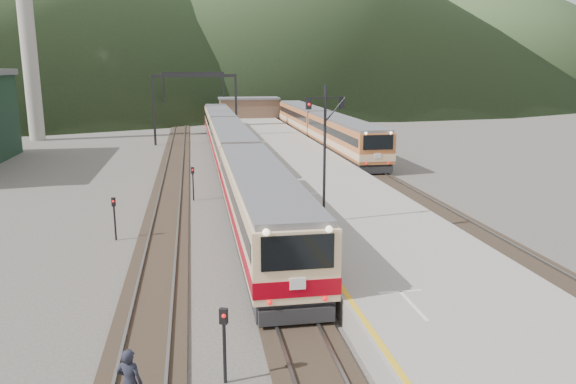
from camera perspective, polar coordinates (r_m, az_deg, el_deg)
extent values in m
cube|color=black|center=(51.41, -5.89, 2.76)|extent=(2.60, 200.00, 0.12)
cube|color=slate|center=(51.36, -6.70, 2.84)|extent=(0.10, 200.00, 0.14)
cube|color=slate|center=(51.45, -5.10, 2.89)|extent=(0.10, 200.00, 0.14)
cube|color=black|center=(51.34, -11.47, 2.56)|extent=(2.60, 200.00, 0.12)
cube|color=slate|center=(51.35, -12.28, 2.63)|extent=(0.10, 200.00, 0.14)
cube|color=slate|center=(51.30, -10.67, 2.70)|extent=(0.10, 200.00, 0.14)
cube|color=black|center=(53.40, 6.53, 3.11)|extent=(2.60, 200.00, 0.12)
cube|color=slate|center=(53.19, 5.79, 3.20)|extent=(0.10, 200.00, 0.14)
cube|color=slate|center=(53.58, 7.27, 3.23)|extent=(0.10, 200.00, 0.14)
cube|color=gray|center=(50.06, 0.67, 3.07)|extent=(8.00, 100.00, 1.00)
cube|color=black|center=(65.87, -13.47, 8.10)|extent=(0.25, 0.25, 8.00)
cube|color=black|center=(65.93, -5.30, 8.39)|extent=(0.25, 0.25, 8.00)
cube|color=black|center=(65.56, -9.51, 11.58)|extent=(9.30, 0.22, 0.35)
cube|color=black|center=(90.78, -12.51, 9.30)|extent=(0.25, 0.25, 8.00)
cube|color=black|center=(90.83, -6.56, 9.52)|extent=(0.25, 0.25, 8.00)
cube|color=black|center=(90.56, -9.62, 11.82)|extent=(9.30, 0.22, 0.35)
cylinder|color=#9E998E|center=(75.18, -25.13, 16.21)|extent=(1.80, 1.80, 30.00)
cube|color=brown|center=(89.23, -4.00, 8.48)|extent=(9.00, 4.00, 2.80)
cube|color=slate|center=(89.13, -4.01, 9.48)|extent=(9.40, 4.40, 0.30)
cone|color=#2B4123|center=(204.98, -21.00, 17.78)|extent=(180.00, 180.00, 60.00)
cone|color=#2B4123|center=(248.47, 18.16, 15.78)|extent=(160.00, 160.00, 50.00)
cube|color=beige|center=(28.45, -2.78, -1.13)|extent=(3.01, 20.21, 3.67)
cube|color=beige|center=(48.74, -5.75, 4.60)|extent=(3.01, 20.21, 3.67)
cube|color=beige|center=(69.27, -6.98, 6.95)|extent=(3.01, 20.21, 3.67)
cube|color=#BC6935|center=(55.96, 5.73, 5.68)|extent=(3.07, 20.64, 3.75)
cube|color=#BC6935|center=(76.44, 1.51, 7.59)|extent=(3.07, 20.64, 3.75)
cylinder|color=black|center=(28.36, 3.74, 3.76)|extent=(0.14, 0.14, 6.92)
cube|color=black|center=(28.07, 3.82, 9.54)|extent=(2.17, 0.52, 0.07)
cube|color=black|center=(27.71, 2.11, 8.90)|extent=(0.28, 0.23, 0.50)
cube|color=black|center=(28.48, 5.47, 8.95)|extent=(0.28, 0.23, 0.50)
cylinder|color=black|center=(16.53, -6.46, -15.72)|extent=(0.10, 0.10, 2.00)
cube|color=black|center=(16.06, -6.56, -12.42)|extent=(0.27, 0.24, 0.45)
cylinder|color=black|center=(38.15, -9.61, 0.62)|extent=(0.10, 0.10, 2.00)
cube|color=black|center=(37.95, -9.67, 2.17)|extent=(0.23, 0.18, 0.45)
cylinder|color=black|center=(30.34, -17.18, -2.89)|extent=(0.10, 0.10, 2.00)
cube|color=black|center=(30.09, -17.31, -0.96)|extent=(0.24, 0.19, 0.45)
imported|color=black|center=(15.65, -15.78, -18.17)|extent=(0.80, 0.65, 1.88)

